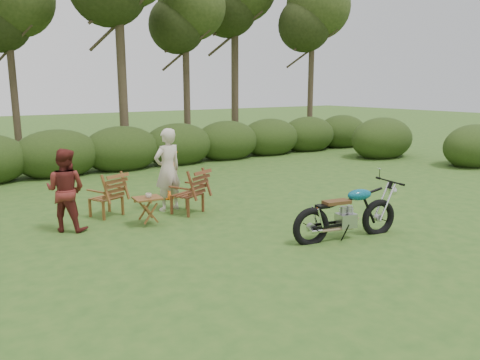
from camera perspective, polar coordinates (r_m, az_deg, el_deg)
ground at (r=8.00m, az=9.31°, el=-8.10°), size 80.00×80.00×0.00m
tree_line at (r=16.25m, az=-14.00°, el=15.23°), size 22.52×11.62×8.14m
motorcycle at (r=8.57m, az=12.68°, el=-6.89°), size 2.11×1.13×1.14m
lawn_chair_right at (r=10.00m, az=-6.40°, el=-4.00°), size 0.86×0.86×0.95m
lawn_chair_left at (r=10.11m, az=-15.91°, el=-4.21°), size 0.81×0.81×0.91m
side_table at (r=9.21m, az=-11.15°, el=-3.75°), size 0.57×0.50×0.55m
cup at (r=9.09m, az=-11.09°, el=-1.87°), size 0.15×0.15×0.09m
adult_a at (r=10.30m, az=-8.67°, el=-3.62°), size 0.71×0.53×1.77m
adult_b at (r=9.36m, az=-20.16°, el=-5.76°), size 0.95×0.93×1.54m
child at (r=11.26m, az=-8.67°, el=-2.31°), size 0.95×0.86×1.29m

